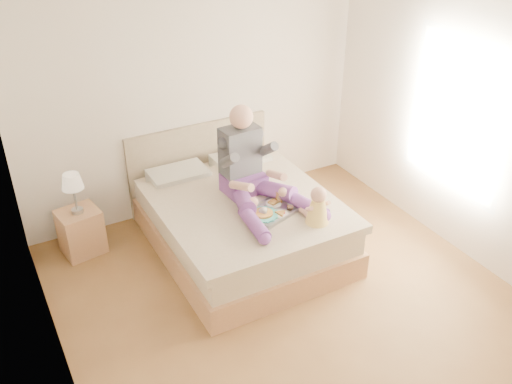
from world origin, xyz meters
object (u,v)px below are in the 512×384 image
bed (238,218)px  adult (251,172)px  tray (270,210)px  nightstand (81,232)px  baby (317,208)px

bed → adult: bearing=-48.7°
bed → tray: 0.57m
nightstand → tray: 1.99m
bed → tray: size_ratio=3.84×
nightstand → adult: 1.88m
bed → tray: bearing=-75.6°
tray → baby: baby is taller
nightstand → baby: baby is taller
bed → adult: 0.59m
nightstand → baby: (1.91, -1.45, 0.52)m
bed → baby: 1.01m
bed → adult: size_ratio=1.86×
tray → baby: 0.48m
adult → tray: adult is taller
tray → nightstand: bearing=126.8°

